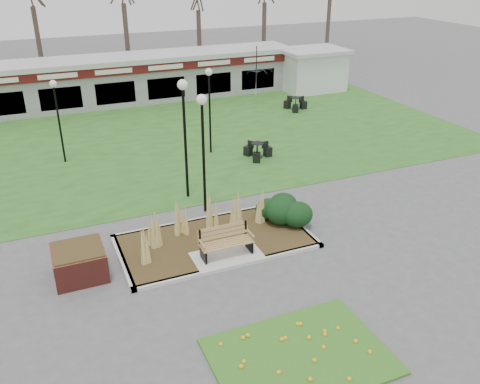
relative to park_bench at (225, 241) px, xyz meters
name	(u,v)px	position (x,y,z in m)	size (l,w,h in m)	color
ground	(229,261)	(0.00, -0.25, -0.59)	(100.00, 100.00, 0.00)	#515154
lawn	(141,142)	(0.00, 11.75, -0.58)	(34.00, 16.00, 0.02)	#28591C
flower_bed	(300,355)	(0.00, -4.85, -0.52)	(4.20, 3.00, 0.16)	#26661D
planting_bed	(248,224)	(1.27, 1.10, -0.22)	(6.75, 3.40, 1.27)	#362B15
park_bench	(225,241)	(0.00, 0.00, 0.00)	(1.70, 0.66, 0.93)	#9D7D47
brick_planter	(79,262)	(-4.40, 0.75, -0.11)	(1.50, 1.50, 0.95)	maroon
food_pavilion	(111,80)	(0.00, 19.71, 0.89)	(24.60, 3.40, 2.90)	gray
service_hut	(312,69)	(13.50, 17.75, 0.86)	(4.40, 3.40, 2.83)	silver
lamp_post_near_right	(184,114)	(0.24, 4.69, 2.83)	(0.39, 0.39, 4.70)	black
lamp_post_mid_left	(56,104)	(-3.88, 10.42, 2.20)	(0.32, 0.32, 3.82)	black
lamp_post_mid_right	(203,128)	(0.46, 3.24, 2.67)	(0.37, 0.37, 4.48)	black
lamp_post_far_right	(209,92)	(2.76, 8.93, 2.38)	(0.34, 0.34, 4.08)	black
bistro_set_b	(257,153)	(4.54, 7.38, -0.32)	(1.22, 1.40, 0.74)	black
bistro_set_d	(295,106)	(10.04, 13.73, -0.31)	(1.29, 1.47, 0.78)	black
patio_umbrella	(256,81)	(8.00, 15.10, 1.10)	(2.65, 2.68, 2.67)	black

